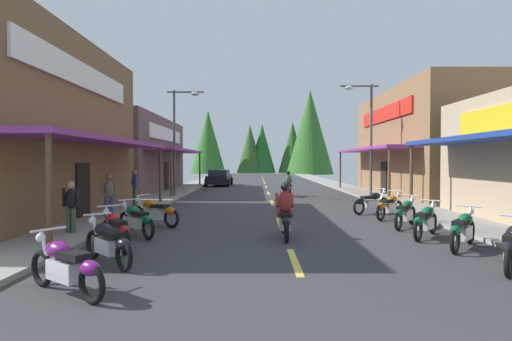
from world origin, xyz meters
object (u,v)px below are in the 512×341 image
(streetlamp_left, at_px, (179,128))
(motorcycle_parked_right_3, at_px, (425,221))
(motorcycle_parked_left_0, at_px, (65,265))
(pedestrian_waiting, at_px, (70,205))
(motorcycle_parked_right_6, at_px, (370,202))
(rider_cruising_trailing, at_px, (287,186))
(motorcycle_parked_left_3, at_px, (135,219))
(pedestrian_by_shop, at_px, (108,193))
(motorcycle_parked_left_1, at_px, (107,242))
(motorcycle_parked_left_4, at_px, (154,212))
(pedestrian_browsing, at_px, (134,186))
(parked_car_curbside, at_px, (218,178))
(motorcycle_parked_left_2, at_px, (114,229))
(motorcycle_parked_right_2, at_px, (462,229))
(motorcycle_parked_right_4, at_px, (404,213))
(motorcycle_parked_right_5, at_px, (389,206))
(motorcycle_parked_right_1, at_px, (512,245))
(streetlamp_right, at_px, (365,125))

(streetlamp_left, distance_m, motorcycle_parked_right_3, 15.92)
(motorcycle_parked_left_0, relative_size, pedestrian_waiting, 1.12)
(motorcycle_parked_right_6, height_order, rider_cruising_trailing, rider_cruising_trailing)
(motorcycle_parked_left_0, distance_m, motorcycle_parked_left_3, 5.14)
(motorcycle_parked_right_3, relative_size, pedestrian_by_shop, 1.02)
(motorcycle_parked_left_1, xyz_separation_m, motorcycle_parked_left_4, (-0.27, 5.02, 0.00))
(pedestrian_browsing, bearing_deg, motorcycle_parked_left_4, -96.38)
(streetlamp_left, height_order, pedestrian_waiting, streetlamp_left)
(rider_cruising_trailing, distance_m, pedestrian_browsing, 9.93)
(pedestrian_by_shop, xyz_separation_m, pedestrian_waiting, (0.07, -3.21, -0.07))
(streetlamp_left, height_order, parked_car_curbside, streetlamp_left)
(motorcycle_parked_left_3, bearing_deg, pedestrian_browsing, -25.49)
(motorcycle_parked_left_2, relative_size, motorcycle_parked_left_3, 1.10)
(motorcycle_parked_left_0, xyz_separation_m, pedestrian_by_shop, (-2.32, 8.30, 0.51))
(pedestrian_browsing, distance_m, pedestrian_waiting, 6.44)
(pedestrian_waiting, bearing_deg, motorcycle_parked_right_2, -83.05)
(motorcycle_parked_right_4, bearing_deg, motorcycle_parked_left_0, 166.02)
(motorcycle_parked_right_5, distance_m, pedestrian_by_shop, 10.43)
(streetlamp_left, xyz_separation_m, parked_car_curbside, (1.27, 11.47, -3.42))
(pedestrian_waiting, bearing_deg, motorcycle_parked_left_1, -128.97)
(motorcycle_parked_left_4, bearing_deg, parked_car_curbside, -59.97)
(motorcycle_parked_left_4, bearing_deg, pedestrian_browsing, -35.47)
(pedestrian_by_shop, bearing_deg, motorcycle_parked_left_0, 178.36)
(motorcycle_parked_right_4, bearing_deg, streetlamp_left, 77.43)
(streetlamp_left, height_order, pedestrian_by_shop, streetlamp_left)
(motorcycle_parked_right_6, distance_m, motorcycle_parked_left_0, 12.79)
(streetlamp_left, distance_m, pedestrian_by_shop, 9.56)
(pedestrian_waiting, relative_size, parked_car_curbside, 0.37)
(motorcycle_parked_right_2, bearing_deg, parked_car_curbside, 58.27)
(motorcycle_parked_right_4, bearing_deg, motorcycle_parked_left_3, 136.44)
(motorcycle_parked_left_0, bearing_deg, motorcycle_parked_left_1, -53.99)
(motorcycle_parked_right_2, bearing_deg, pedestrian_waiting, 121.02)
(rider_cruising_trailing, distance_m, pedestrian_waiting, 14.96)
(motorcycle_parked_right_1, distance_m, motorcycle_parked_left_1, 8.26)
(motorcycle_parked_right_2, bearing_deg, motorcycle_parked_right_6, 43.17)
(streetlamp_right, distance_m, motorcycle_parked_left_3, 15.18)
(motorcycle_parked_right_4, height_order, motorcycle_parked_left_4, same)
(motorcycle_parked_left_1, bearing_deg, motorcycle_parked_left_3, -37.33)
(motorcycle_parked_right_1, height_order, pedestrian_waiting, pedestrian_waiting)
(pedestrian_by_shop, relative_size, pedestrian_waiting, 1.07)
(pedestrian_browsing, height_order, pedestrian_waiting, pedestrian_browsing)
(motorcycle_parked_left_4, relative_size, rider_cruising_trailing, 0.89)
(motorcycle_parked_right_4, height_order, motorcycle_parked_left_1, same)
(streetlamp_left, relative_size, motorcycle_parked_right_3, 3.60)
(streetlamp_right, xyz_separation_m, parked_car_curbside, (-9.37, 12.50, -3.51))
(parked_car_curbside, bearing_deg, motorcycle_parked_left_0, -177.37)
(motorcycle_parked_right_5, bearing_deg, rider_cruising_trailing, 60.59)
(pedestrian_browsing, bearing_deg, motorcycle_parked_right_3, -63.53)
(motorcycle_parked_right_6, relative_size, pedestrian_waiting, 1.15)
(rider_cruising_trailing, bearing_deg, parked_car_curbside, 22.09)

